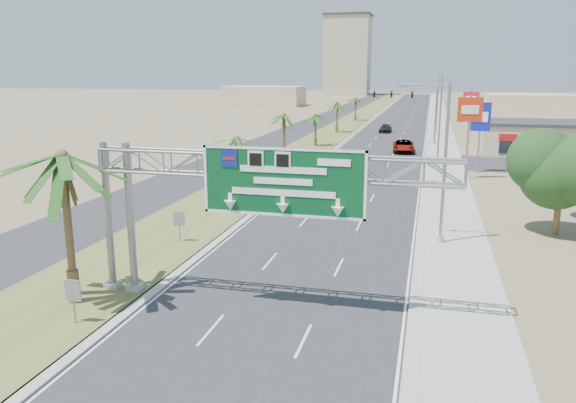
# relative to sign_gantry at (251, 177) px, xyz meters

# --- Properties ---
(road) EXTENTS (12.00, 300.00, 0.02)m
(road) POSITION_rel_sign_gantry_xyz_m (1.06, 100.07, -6.05)
(road) COLOR #28282B
(road) RESTS_ON ground
(sidewalk_right) EXTENTS (4.00, 300.00, 0.10)m
(sidewalk_right) POSITION_rel_sign_gantry_xyz_m (9.56, 100.07, -6.01)
(sidewalk_right) COLOR #9E9B93
(sidewalk_right) RESTS_ON ground
(median_grass) EXTENTS (7.00, 300.00, 0.12)m
(median_grass) POSITION_rel_sign_gantry_xyz_m (-8.94, 100.07, -6.00)
(median_grass) COLOR #555F2A
(median_grass) RESTS_ON ground
(opposing_road) EXTENTS (8.00, 300.00, 0.02)m
(opposing_road) POSITION_rel_sign_gantry_xyz_m (-15.94, 100.07, -6.05)
(opposing_road) COLOR #28282B
(opposing_road) RESTS_ON ground
(sign_gantry) EXTENTS (16.75, 1.24, 7.50)m
(sign_gantry) POSITION_rel_sign_gantry_xyz_m (0.00, 0.00, 0.00)
(sign_gantry) COLOR gray
(sign_gantry) RESTS_ON ground
(palm_near) EXTENTS (5.70, 5.70, 8.35)m
(palm_near) POSITION_rel_sign_gantry_xyz_m (-8.14, -1.93, 0.87)
(palm_near) COLOR brown
(palm_near) RESTS_ON ground
(palm_row_b) EXTENTS (3.99, 3.99, 5.95)m
(palm_row_b) POSITION_rel_sign_gantry_xyz_m (-8.44, 22.07, -1.16)
(palm_row_b) COLOR brown
(palm_row_b) RESTS_ON ground
(palm_row_c) EXTENTS (3.99, 3.99, 6.75)m
(palm_row_c) POSITION_rel_sign_gantry_xyz_m (-8.44, 38.07, -0.39)
(palm_row_c) COLOR brown
(palm_row_c) RESTS_ON ground
(palm_row_d) EXTENTS (3.99, 3.99, 5.45)m
(palm_row_d) POSITION_rel_sign_gantry_xyz_m (-8.44, 56.07, -1.64)
(palm_row_d) COLOR brown
(palm_row_d) RESTS_ON ground
(palm_row_e) EXTENTS (3.99, 3.99, 6.15)m
(palm_row_e) POSITION_rel_sign_gantry_xyz_m (-8.44, 75.07, -0.97)
(palm_row_e) COLOR brown
(palm_row_e) RESTS_ON ground
(palm_row_f) EXTENTS (3.99, 3.99, 5.75)m
(palm_row_f) POSITION_rel_sign_gantry_xyz_m (-8.44, 100.07, -1.35)
(palm_row_f) COLOR brown
(palm_row_f) RESTS_ON ground
(streetlight_near) EXTENTS (3.27, 0.44, 10.00)m
(streetlight_near) POSITION_rel_sign_gantry_xyz_m (8.36, 12.07, -1.36)
(streetlight_near) COLOR gray
(streetlight_near) RESTS_ON ground
(streetlight_mid) EXTENTS (3.27, 0.44, 10.00)m
(streetlight_mid) POSITION_rel_sign_gantry_xyz_m (8.36, 42.07, -1.36)
(streetlight_mid) COLOR gray
(streetlight_mid) RESTS_ON ground
(streetlight_far) EXTENTS (3.27, 0.44, 10.00)m
(streetlight_far) POSITION_rel_sign_gantry_xyz_m (8.36, 78.07, -1.36)
(streetlight_far) COLOR gray
(streetlight_far) RESTS_ON ground
(signal_mast) EXTENTS (10.28, 0.71, 8.00)m
(signal_mast) POSITION_rel_sign_gantry_xyz_m (6.23, 62.05, -1.21)
(signal_mast) COLOR gray
(signal_mast) RESTS_ON ground
(store_building) EXTENTS (18.00, 10.00, 4.00)m
(store_building) POSITION_rel_sign_gantry_xyz_m (23.06, 56.07, -4.06)
(store_building) COLOR tan
(store_building) RESTS_ON ground
(oak_near) EXTENTS (4.50, 4.50, 6.80)m
(oak_near) POSITION_rel_sign_gantry_xyz_m (16.06, 16.07, -1.53)
(oak_near) COLOR brown
(oak_near) RESTS_ON ground
(median_signback_a) EXTENTS (0.75, 0.08, 2.08)m
(median_signback_a) POSITION_rel_sign_gantry_xyz_m (-6.74, -3.93, -4.61)
(median_signback_a) COLOR gray
(median_signback_a) RESTS_ON ground
(median_signback_b) EXTENTS (0.75, 0.08, 2.08)m
(median_signback_b) POSITION_rel_sign_gantry_xyz_m (-7.44, 8.07, -4.61)
(median_signback_b) COLOR gray
(median_signback_b) RESTS_ON ground
(tower_distant) EXTENTS (20.00, 16.00, 35.00)m
(tower_distant) POSITION_rel_sign_gantry_xyz_m (-30.94, 240.07, 11.44)
(tower_distant) COLOR #B5A989
(tower_distant) RESTS_ON ground
(building_distant_left) EXTENTS (24.00, 14.00, 6.00)m
(building_distant_left) POSITION_rel_sign_gantry_xyz_m (-43.94, 150.07, -3.06)
(building_distant_left) COLOR tan
(building_distant_left) RESTS_ON ground
(building_distant_right) EXTENTS (20.00, 12.00, 5.00)m
(building_distant_right) POSITION_rel_sign_gantry_xyz_m (31.06, 130.07, -3.56)
(building_distant_right) COLOR tan
(building_distant_right) RESTS_ON ground
(car_left_lane) EXTENTS (1.92, 4.20, 1.40)m
(car_left_lane) POSITION_rel_sign_gantry_xyz_m (-0.94, 28.55, -5.36)
(car_left_lane) COLOR black
(car_left_lane) RESTS_ON ground
(car_mid_lane) EXTENTS (2.00, 4.65, 1.49)m
(car_mid_lane) POSITION_rel_sign_gantry_xyz_m (-0.34, 31.16, -5.31)
(car_mid_lane) COLOR maroon
(car_mid_lane) RESTS_ON ground
(car_right_lane) EXTENTS (3.12, 6.09, 1.65)m
(car_right_lane) POSITION_rel_sign_gantry_xyz_m (4.24, 53.05, -5.23)
(car_right_lane) COLOR gray
(car_right_lane) RESTS_ON ground
(car_far) EXTENTS (2.13, 4.71, 1.34)m
(car_far) POSITION_rel_sign_gantry_xyz_m (-0.15, 77.93, -5.39)
(car_far) COLOR black
(car_far) RESTS_ON ground
(pole_sign_red_near) EXTENTS (2.42, 0.70, 8.36)m
(pole_sign_red_near) POSITION_rel_sign_gantry_xyz_m (11.27, 35.13, 0.46)
(pole_sign_red_near) COLOR gray
(pole_sign_red_near) RESTS_ON ground
(pole_sign_blue) EXTENTS (2.02, 0.46, 7.66)m
(pole_sign_blue) POSITION_rel_sign_gantry_xyz_m (12.69, 39.43, -0.40)
(pole_sign_blue) COLOR gray
(pole_sign_blue) RESTS_ON ground
(pole_sign_red_far) EXTENTS (2.16, 1.08, 8.01)m
(pole_sign_red_far) POSITION_rel_sign_gantry_xyz_m (12.94, 60.92, 0.25)
(pole_sign_red_far) COLOR gray
(pole_sign_red_far) RESTS_ON ground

